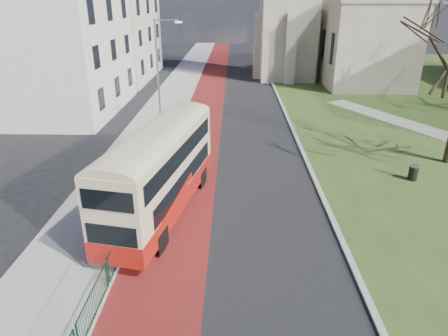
{
  "coord_description": "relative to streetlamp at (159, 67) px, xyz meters",
  "views": [
    {
      "loc": [
        1.44,
        -13.48,
        9.58
      ],
      "look_at": [
        1.02,
        4.18,
        2.0
      ],
      "focal_mm": 32.0,
      "sensor_mm": 36.0,
      "label": 1
    }
  ],
  "objects": [
    {
      "name": "pedestrian_railing",
      "position": [
        1.4,
        -14.0,
        -4.04
      ],
      "size": [
        0.07,
        24.0,
        1.12
      ],
      "color": "#0C381E",
      "rests_on": "ground"
    },
    {
      "name": "kerb_east",
      "position": [
        10.45,
        4.0,
        -4.53
      ],
      "size": [
        0.25,
        80.0,
        0.13
      ],
      "primitive_type": "cube",
      "color": "#999993",
      "rests_on": "ground"
    },
    {
      "name": "street_block_near",
      "position": [
        -9.65,
        4.0,
        1.92
      ],
      "size": [
        10.3,
        14.3,
        13.0
      ],
      "color": "silver",
      "rests_on": "ground"
    },
    {
      "name": "street_block_far",
      "position": [
        -9.65,
        20.0,
        1.17
      ],
      "size": [
        10.3,
        16.3,
        11.5
      ],
      "color": "beige",
      "rests_on": "ground"
    },
    {
      "name": "pavement_west",
      "position": [
        -0.65,
        2.0,
        -4.53
      ],
      "size": [
        4.0,
        120.0,
        0.12
      ],
      "primitive_type": "cube",
      "color": "gray",
      "rests_on": "ground"
    },
    {
      "name": "bus_lane",
      "position": [
        3.15,
        2.0,
        -4.59
      ],
      "size": [
        3.4,
        120.0,
        0.01
      ],
      "primitive_type": "cube",
      "color": "#591414",
      "rests_on": "ground"
    },
    {
      "name": "road_carriageway",
      "position": [
        5.85,
        2.0,
        -4.59
      ],
      "size": [
        9.0,
        120.0,
        0.01
      ],
      "primitive_type": "cube",
      "color": "black",
      "rests_on": "ground"
    },
    {
      "name": "bus",
      "position": [
        2.46,
        -14.71,
        -2.25
      ],
      "size": [
        4.11,
        10.09,
        4.11
      ],
      "rotation": [
        0.0,
        0.0,
        -0.19
      ],
      "color": "#A3160F",
      "rests_on": "ground"
    },
    {
      "name": "litter_bin",
      "position": [
        15.97,
        -10.7,
        -4.11
      ],
      "size": [
        0.66,
        0.66,
        0.87
      ],
      "rotation": [
        0.0,
        0.0,
        -0.24
      ],
      "color": "black",
      "rests_on": "grass_green"
    },
    {
      "name": "kerb_west",
      "position": [
        1.35,
        2.0,
        -4.53
      ],
      "size": [
        0.25,
        120.0,
        0.13
      ],
      "primitive_type": "cube",
      "color": "#999993",
      "rests_on": "ground"
    },
    {
      "name": "streetlamp",
      "position": [
        0.0,
        0.0,
        0.0
      ],
      "size": [
        2.13,
        0.18,
        8.0
      ],
      "color": "gray",
      "rests_on": "pavement_west"
    },
    {
      "name": "ground",
      "position": [
        4.35,
        -18.0,
        -4.59
      ],
      "size": [
        160.0,
        160.0,
        0.0
      ],
      "primitive_type": "plane",
      "color": "black",
      "rests_on": "ground"
    }
  ]
}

